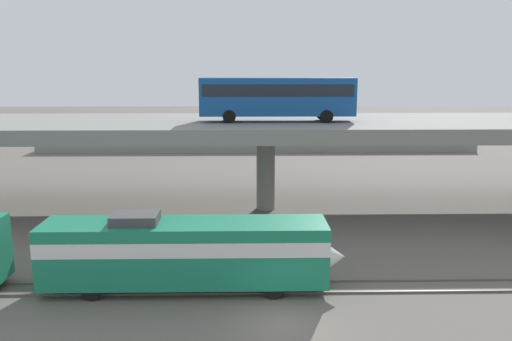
{
  "coord_description": "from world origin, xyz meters",
  "views": [
    {
      "loc": [
        -1.63,
        -22.55,
        11.74
      ],
      "look_at": [
        -0.8,
        19.89,
        3.24
      ],
      "focal_mm": 37.26,
      "sensor_mm": 36.0,
      "label": 1
    }
  ],
  "objects_px": {
    "parked_car_0": "(156,130)",
    "parked_car_2": "(366,128)",
    "train_locomotive": "(199,250)",
    "parked_car_3": "(228,130)",
    "transit_bus_on_overpass": "(277,95)",
    "parked_car_1": "(104,129)"
  },
  "relations": [
    {
      "from": "parked_car_1",
      "to": "train_locomotive",
      "type": "bearing_deg",
      "value": -70.28
    },
    {
      "from": "transit_bus_on_overpass",
      "to": "parked_car_0",
      "type": "distance_m",
      "value": 37.66
    },
    {
      "from": "parked_car_0",
      "to": "parked_car_2",
      "type": "xyz_separation_m",
      "value": [
        30.57,
        2.56,
        0.0
      ]
    },
    {
      "from": "parked_car_0",
      "to": "parked_car_3",
      "type": "xyz_separation_m",
      "value": [
        10.28,
        0.32,
        -0.0
      ]
    },
    {
      "from": "train_locomotive",
      "to": "transit_bus_on_overpass",
      "type": "relative_size",
      "value": 1.32
    },
    {
      "from": "transit_bus_on_overpass",
      "to": "parked_car_0",
      "type": "height_order",
      "value": "transit_bus_on_overpass"
    },
    {
      "from": "train_locomotive",
      "to": "parked_car_3",
      "type": "relative_size",
      "value": 3.94
    },
    {
      "from": "parked_car_3",
      "to": "parked_car_2",
      "type": "bearing_deg",
      "value": -173.7
    },
    {
      "from": "train_locomotive",
      "to": "parked_car_0",
      "type": "bearing_deg",
      "value": 101.93
    },
    {
      "from": "transit_bus_on_overpass",
      "to": "parked_car_3",
      "type": "relative_size",
      "value": 2.98
    },
    {
      "from": "train_locomotive",
      "to": "parked_car_3",
      "type": "height_order",
      "value": "train_locomotive"
    },
    {
      "from": "train_locomotive",
      "to": "transit_bus_on_overpass",
      "type": "xyz_separation_m",
      "value": [
        4.96,
        15.1,
        7.2
      ]
    },
    {
      "from": "parked_car_1",
      "to": "parked_car_3",
      "type": "height_order",
      "value": "same"
    },
    {
      "from": "parked_car_0",
      "to": "parked_car_3",
      "type": "height_order",
      "value": "same"
    },
    {
      "from": "parked_car_2",
      "to": "transit_bus_on_overpass",
      "type": "bearing_deg",
      "value": -112.84
    },
    {
      "from": "train_locomotive",
      "to": "parked_car_3",
      "type": "distance_m",
      "value": 49.16
    },
    {
      "from": "transit_bus_on_overpass",
      "to": "parked_car_3",
      "type": "height_order",
      "value": "transit_bus_on_overpass"
    },
    {
      "from": "train_locomotive",
      "to": "parked_car_0",
      "type": "height_order",
      "value": "train_locomotive"
    },
    {
      "from": "parked_car_0",
      "to": "parked_car_3",
      "type": "distance_m",
      "value": 10.28
    },
    {
      "from": "transit_bus_on_overpass",
      "to": "parked_car_1",
      "type": "height_order",
      "value": "transit_bus_on_overpass"
    },
    {
      "from": "parked_car_0",
      "to": "parked_car_2",
      "type": "bearing_deg",
      "value": 4.8
    },
    {
      "from": "transit_bus_on_overpass",
      "to": "parked_car_0",
      "type": "relative_size",
      "value": 2.63
    }
  ]
}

